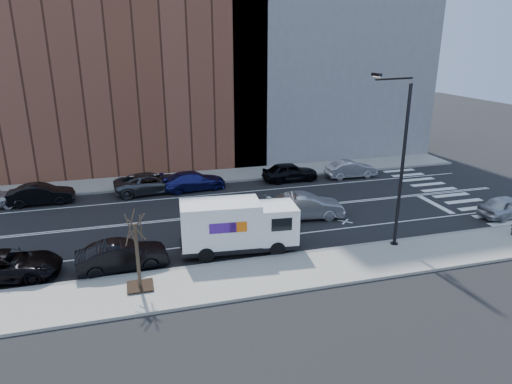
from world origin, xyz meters
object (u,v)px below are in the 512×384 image
fedex_van (238,225)px  driving_sedan (305,206)px  near_parked_front (508,206)px  far_parked_b (41,194)px

fedex_van → driving_sedan: size_ratio=1.32×
driving_sedan → near_parked_front: 13.34m
fedex_van → driving_sedan: fedex_van is taller
driving_sedan → near_parked_front: driving_sedan is taller
fedex_van → far_parked_b: bearing=141.2°
far_parked_b → near_parked_front: size_ratio=1.07×
fedex_van → near_parked_front: bearing=6.0°
fedex_van → far_parked_b: size_ratio=1.49×
fedex_van → near_parked_front: fedex_van is taller
fedex_van → far_parked_b: (-11.58, 11.21, -0.81)m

